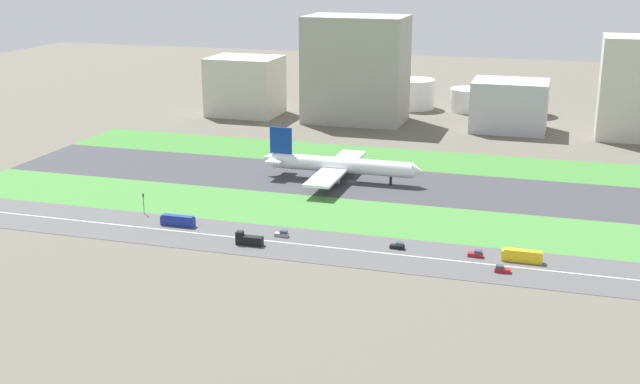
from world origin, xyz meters
name	(u,v)px	position (x,y,z in m)	size (l,w,h in m)	color
ground_plane	(351,182)	(0.00, 0.00, 0.00)	(800.00, 800.00, 0.00)	#5B564C
runway	(351,181)	(0.00, 0.00, 0.05)	(280.00, 46.00, 0.10)	#38383D
grass_median_north	(375,157)	(0.00, 41.00, 0.05)	(280.00, 36.00, 0.10)	#3D7A33
grass_median_south	(320,212)	(0.00, -41.00, 0.05)	(280.00, 36.00, 0.10)	#427F38
highway	(290,243)	(0.00, -73.00, 0.05)	(280.00, 28.00, 0.10)	#4C4C4F
highway_centerline	(290,243)	(0.00, -73.00, 0.11)	(266.00, 0.50, 0.01)	silver
airliner	(338,165)	(-5.48, 0.00, 6.23)	(65.00, 56.00, 19.70)	white
bus_1	(522,256)	(69.26, -68.00, 1.82)	(11.60, 2.50, 3.50)	yellow
truck_0	(249,240)	(-11.70, -78.00, 1.67)	(8.40, 2.50, 4.00)	black
car_3	(282,234)	(-4.43, -68.00, 0.92)	(4.40, 1.80, 2.00)	#99999E
bus_0	(178,221)	(-40.56, -68.00, 1.82)	(11.60, 2.50, 3.50)	navy
car_1	(476,254)	(56.12, -68.00, 0.92)	(4.40, 1.80, 2.00)	#B2191E
car_0	(398,246)	(32.70, -68.00, 0.92)	(4.40, 1.80, 2.00)	black
car_2	(502,269)	(64.41, -78.00, 0.92)	(4.40, 1.80, 2.00)	#B2191E
traffic_light	(143,202)	(-57.31, -60.01, 4.29)	(0.36, 0.50, 7.20)	#4C4C51
terminal_building	(245,86)	(-90.00, 114.00, 15.67)	(37.05, 30.21, 31.34)	beige
hangar_building	(356,69)	(-27.80, 114.00, 27.31)	(51.26, 33.54, 54.62)	#9E998E
office_tower	(509,106)	(51.15, 114.00, 12.48)	(36.50, 28.90, 24.97)	#B2B2B7
fuel_tank_west	(413,94)	(-5.87, 159.00, 8.24)	(24.44, 24.44, 16.48)	silver
fuel_tank_centre	(469,100)	(26.02, 159.00, 6.34)	(21.20, 21.20, 12.67)	silver
fuel_tank_east	(526,102)	(56.98, 159.00, 6.57)	(23.91, 23.91, 13.14)	silver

